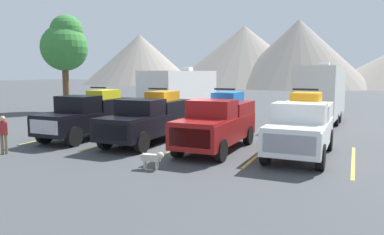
# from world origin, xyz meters

# --- Properties ---
(ground_plane) EXTENTS (240.00, 240.00, 0.00)m
(ground_plane) POSITION_xyz_m (0.00, 0.00, 0.00)
(ground_plane) COLOR #3F4244
(pickup_truck_a) EXTENTS (2.10, 5.55, 2.58)m
(pickup_truck_a) POSITION_xyz_m (-5.33, 0.35, 1.20)
(pickup_truck_a) COLOR black
(pickup_truck_a) RESTS_ON ground
(pickup_truck_b) EXTENTS (2.18, 5.76, 2.57)m
(pickup_truck_b) POSITION_xyz_m (-1.88, 0.52, 1.18)
(pickup_truck_b) COLOR black
(pickup_truck_b) RESTS_ON ground
(pickup_truck_c) EXTENTS (2.11, 5.53, 2.62)m
(pickup_truck_c) POSITION_xyz_m (1.68, 0.26, 1.21)
(pickup_truck_c) COLOR maroon
(pickup_truck_c) RESTS_ON ground
(pickup_truck_d) EXTENTS (2.22, 5.30, 2.67)m
(pickup_truck_d) POSITION_xyz_m (5.14, 0.45, 1.22)
(pickup_truck_d) COLOR white
(pickup_truck_d) RESTS_ON ground
(lot_stripe_a) EXTENTS (0.12, 5.50, 0.01)m
(lot_stripe_a) POSITION_xyz_m (-7.10, 0.29, 0.00)
(lot_stripe_a) COLOR gold
(lot_stripe_a) RESTS_ON ground
(lot_stripe_b) EXTENTS (0.12, 5.50, 0.01)m
(lot_stripe_b) POSITION_xyz_m (-3.55, 0.29, 0.00)
(lot_stripe_b) COLOR gold
(lot_stripe_b) RESTS_ON ground
(lot_stripe_c) EXTENTS (0.12, 5.50, 0.01)m
(lot_stripe_c) POSITION_xyz_m (0.00, 0.29, 0.00)
(lot_stripe_c) COLOR gold
(lot_stripe_c) RESTS_ON ground
(lot_stripe_d) EXTENTS (0.12, 5.50, 0.01)m
(lot_stripe_d) POSITION_xyz_m (3.55, 0.29, 0.00)
(lot_stripe_d) COLOR gold
(lot_stripe_d) RESTS_ON ground
(lot_stripe_e) EXTENTS (0.12, 5.50, 0.01)m
(lot_stripe_e) POSITION_xyz_m (7.10, 0.29, 0.00)
(lot_stripe_e) COLOR gold
(lot_stripe_e) RESTS_ON ground
(camper_trailer_a) EXTENTS (2.89, 9.16, 3.73)m
(camper_trailer_a) POSITION_xyz_m (-4.92, 10.37, 1.97)
(camper_trailer_a) COLOR white
(camper_trailer_a) RESTS_ON ground
(camper_trailer_b) EXTENTS (2.73, 8.74, 4.01)m
(camper_trailer_b) POSITION_xyz_m (5.02, 10.79, 2.11)
(camper_trailer_b) COLOR silver
(camper_trailer_b) RESTS_ON ground
(person_b) EXTENTS (0.32, 0.27, 1.57)m
(person_b) POSITION_xyz_m (-6.04, -4.12, 0.91)
(person_b) COLOR #726047
(person_b) RESTS_ON ground
(dog) EXTENTS (0.90, 0.32, 0.63)m
(dog) POSITION_xyz_m (0.78, -3.79, 0.42)
(dog) COLOR beige
(dog) RESTS_ON ground
(tree_a) EXTENTS (3.91, 3.91, 8.14)m
(tree_a) POSITION_xyz_m (-15.64, 10.20, 5.69)
(tree_a) COLOR brown
(tree_a) RESTS_ON ground
(mountain_ridge) EXTENTS (128.53, 42.30, 14.55)m
(mountain_ridge) POSITION_xyz_m (-5.22, 72.64, 6.61)
(mountain_ridge) COLOR gray
(mountain_ridge) RESTS_ON ground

